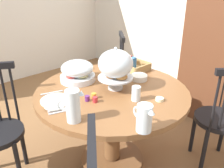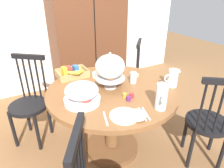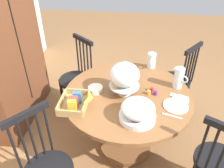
# 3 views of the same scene
# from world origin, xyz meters

# --- Properties ---
(ground_plane) EXTENTS (10.00, 10.00, 0.00)m
(ground_plane) POSITION_xyz_m (0.00, 0.00, 0.00)
(ground_plane) COLOR brown
(wall_back) EXTENTS (4.80, 0.06, 2.60)m
(wall_back) POSITION_xyz_m (0.00, 1.83, 1.30)
(wall_back) COLOR silver
(wall_back) RESTS_ON ground_plane
(dining_table) EXTENTS (1.22, 1.22, 0.74)m
(dining_table) POSITION_xyz_m (0.06, 0.02, 0.53)
(dining_table) COLOR brown
(dining_table) RESTS_ON ground_plane
(windsor_chair_near_window) EXTENTS (0.47, 0.47, 0.97)m
(windsor_chair_near_window) POSITION_xyz_m (0.68, 0.69, 0.45)
(windsor_chair_near_window) COLOR black
(windsor_chair_near_window) RESTS_ON ground_plane
(windsor_chair_by_cabinet) EXTENTS (0.47, 0.47, 0.97)m
(windsor_chair_by_cabinet) POSITION_xyz_m (-0.63, 0.61, 0.45)
(windsor_chair_by_cabinet) COLOR black
(windsor_chair_by_cabinet) RESTS_ON ground_plane
(pastry_stand_with_dome) EXTENTS (0.28, 0.28, 0.34)m
(pastry_stand_with_dome) POSITION_xyz_m (0.07, 0.06, 0.94)
(pastry_stand_with_dome) COLOR silver
(pastry_stand_with_dome) RESTS_ON dining_table
(fruit_platter_covered) EXTENTS (0.30, 0.30, 0.18)m
(fruit_platter_covered) POSITION_xyz_m (-0.27, -0.08, 0.83)
(fruit_platter_covered) COLOR silver
(fruit_platter_covered) RESTS_ON dining_table
(orange_juice_pitcher) EXTENTS (0.13, 0.15, 0.21)m
(orange_juice_pitcher) POSITION_xyz_m (0.24, -0.45, 0.84)
(orange_juice_pitcher) COLOR silver
(orange_juice_pitcher) RESTS_ON dining_table
(milk_pitcher) EXTENTS (0.18, 0.09, 0.17)m
(milk_pitcher) POSITION_xyz_m (0.60, -0.21, 0.82)
(milk_pitcher) COLOR silver
(milk_pitcher) RESTS_ON dining_table
(cereal_basket) EXTENTS (0.32, 0.30, 0.12)m
(cereal_basket) POSITION_xyz_m (-0.17, 0.46, 0.78)
(cereal_basket) COLOR tan
(cereal_basket) RESTS_ON dining_table
(china_plate_large) EXTENTS (0.22, 0.22, 0.01)m
(china_plate_large) POSITION_xyz_m (-0.07, -0.41, 0.75)
(china_plate_large) COLOR white
(china_plate_large) RESTS_ON dining_table
(china_plate_small) EXTENTS (0.15, 0.15, 0.01)m
(china_plate_small) POSITION_xyz_m (0.01, -0.46, 0.76)
(china_plate_small) COLOR white
(china_plate_small) RESTS_ON china_plate_large
(cereal_bowl) EXTENTS (0.14, 0.14, 0.04)m
(cereal_bowl) POSITION_xyz_m (0.07, 0.33, 0.76)
(cereal_bowl) COLOR white
(cereal_bowl) RESTS_ON dining_table
(drinking_glass) EXTENTS (0.06, 0.06, 0.11)m
(drinking_glass) POSITION_xyz_m (0.31, 0.03, 0.80)
(drinking_glass) COLOR silver
(drinking_glass) RESTS_ON dining_table
(butter_dish) EXTENTS (0.06, 0.06, 0.02)m
(butter_dish) POSITION_xyz_m (0.43, 0.16, 0.75)
(butter_dish) COLOR beige
(butter_dish) RESTS_ON dining_table
(jam_jar_strawberry) EXTENTS (0.04, 0.04, 0.04)m
(jam_jar_strawberry) POSITION_xyz_m (0.13, -0.20, 0.76)
(jam_jar_strawberry) COLOR #B7282D
(jam_jar_strawberry) RESTS_ON dining_table
(jam_jar_apricot) EXTENTS (0.04, 0.04, 0.04)m
(jam_jar_apricot) POSITION_xyz_m (0.08, -0.17, 0.76)
(jam_jar_apricot) COLOR orange
(jam_jar_apricot) RESTS_ON dining_table
(jam_jar_grape) EXTENTS (0.04, 0.04, 0.04)m
(jam_jar_grape) POSITION_xyz_m (0.08, -0.23, 0.76)
(jam_jar_grape) COLOR #5B2366
(jam_jar_grape) RESTS_ON dining_table
(table_knife) EXTENTS (0.06, 0.17, 0.01)m
(table_knife) POSITION_xyz_m (0.06, -0.45, 0.74)
(table_knife) COLOR silver
(table_knife) RESTS_ON dining_table
(dinner_fork) EXTENTS (0.06, 0.17, 0.01)m
(dinner_fork) POSITION_xyz_m (0.09, -0.46, 0.74)
(dinner_fork) COLOR silver
(dinner_fork) RESTS_ON dining_table
(soup_spoon) EXTENTS (0.06, 0.17, 0.01)m
(soup_spoon) POSITION_xyz_m (-0.20, -0.37, 0.74)
(soup_spoon) COLOR silver
(soup_spoon) RESTS_ON dining_table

